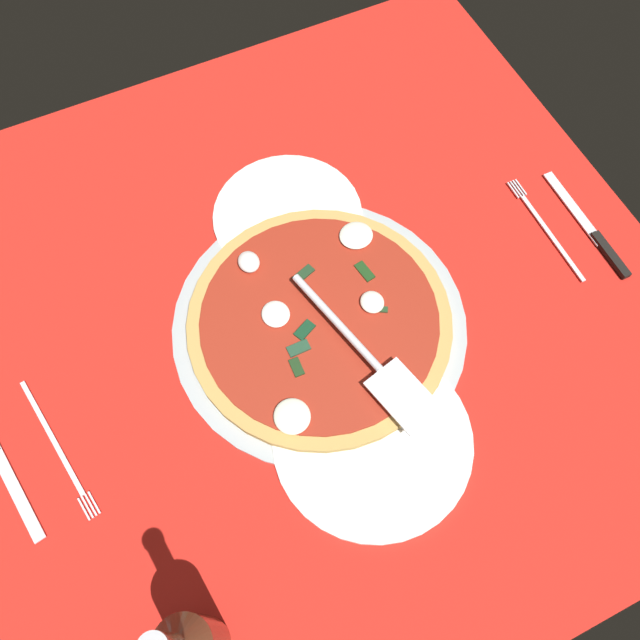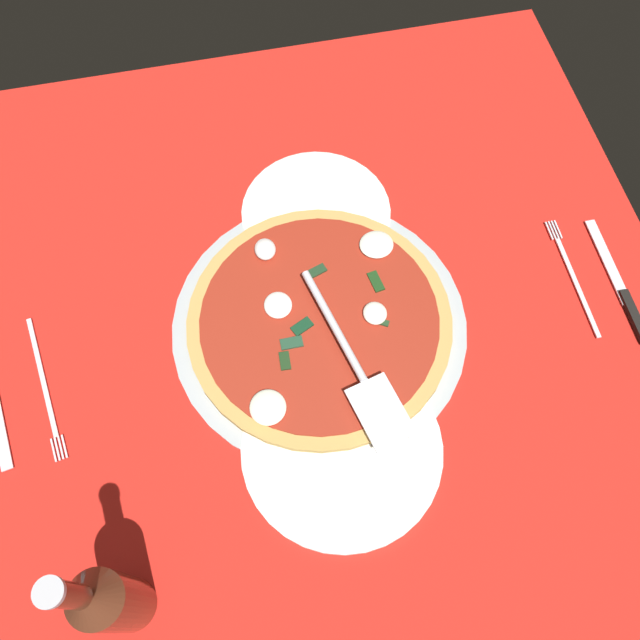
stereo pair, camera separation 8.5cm
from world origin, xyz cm
name	(u,v)px [view 1 (the left image)]	position (x,y,z in cm)	size (l,w,h in cm)	color
ground_plane	(310,310)	(0.00, 0.00, -0.40)	(96.37, 96.37, 0.80)	red
checker_pattern	(310,309)	(0.00, 0.00, 0.05)	(96.37, 96.37, 0.10)	white
pizza_pan	(320,325)	(-2.87, -0.07, 0.51)	(38.69, 38.69, 0.83)	#ADB6B9
dinner_plate_left	(373,440)	(-19.69, 0.83, 0.60)	(24.38, 24.38, 1.00)	white
dinner_plate_right	(288,216)	(14.60, -3.23, 0.60)	(21.34, 21.34, 1.00)	white
pizza	(320,320)	(-2.80, -0.04, 1.67)	(34.62, 34.62, 2.80)	tan
pizza_server	(366,354)	(-10.42, -2.73, 4.07)	(25.06, 9.12, 1.00)	silver
place_setting_near	(570,232)	(-4.92, -38.25, 0.46)	(20.54, 12.55, 1.40)	white
place_setting_far	(27,452)	(-3.06, 39.16, 0.45)	(22.97, 17.27, 1.40)	white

